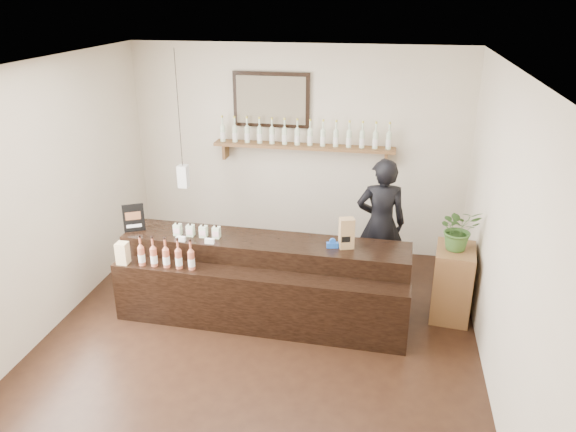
# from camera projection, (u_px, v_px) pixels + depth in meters

# --- Properties ---
(ground) EXTENTS (5.00, 5.00, 0.00)m
(ground) POSITION_uv_depth(u_px,v_px,m) (257.00, 345.00, 5.81)
(ground) COLOR black
(ground) RESTS_ON ground
(room_shell) EXTENTS (5.00, 5.00, 5.00)m
(room_shell) POSITION_uv_depth(u_px,v_px,m) (253.00, 190.00, 5.17)
(room_shell) COLOR beige
(room_shell) RESTS_ON ground
(back_wall_decor) EXTENTS (2.66, 0.96, 1.69)m
(back_wall_decor) POSITION_uv_depth(u_px,v_px,m) (286.00, 127.00, 7.34)
(back_wall_decor) COLOR brown
(back_wall_decor) RESTS_ON ground
(counter) EXTENTS (3.18, 0.95, 1.04)m
(counter) POSITION_uv_depth(u_px,v_px,m) (262.00, 282.00, 6.19)
(counter) COLOR black
(counter) RESTS_ON ground
(promo_sign) EXTENTS (0.22, 0.12, 0.33)m
(promo_sign) POSITION_uv_depth(u_px,v_px,m) (134.00, 218.00, 6.27)
(promo_sign) COLOR black
(promo_sign) RESTS_ON counter
(paper_bag) EXTENTS (0.18, 0.15, 0.33)m
(paper_bag) POSITION_uv_depth(u_px,v_px,m) (347.00, 233.00, 5.87)
(paper_bag) COLOR #997D49
(paper_bag) RESTS_ON counter
(tape_dispenser) EXTENTS (0.13, 0.07, 0.11)m
(tape_dispenser) POSITION_uv_depth(u_px,v_px,m) (332.00, 244.00, 5.92)
(tape_dispenser) COLOR #194DB2
(tape_dispenser) RESTS_ON counter
(side_cabinet) EXTENTS (0.47, 0.61, 0.82)m
(side_cabinet) POSITION_uv_depth(u_px,v_px,m) (452.00, 283.00, 6.20)
(side_cabinet) COLOR brown
(side_cabinet) RESTS_ON ground
(potted_plant) EXTENTS (0.50, 0.46, 0.47)m
(potted_plant) POSITION_uv_depth(u_px,v_px,m) (459.00, 229.00, 5.96)
(potted_plant) COLOR #355A24
(potted_plant) RESTS_ON side_cabinet
(shopkeeper) EXTENTS (0.72, 0.52, 1.84)m
(shopkeeper) POSITION_uv_depth(u_px,v_px,m) (381.00, 216.00, 6.68)
(shopkeeper) COLOR black
(shopkeeper) RESTS_ON ground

